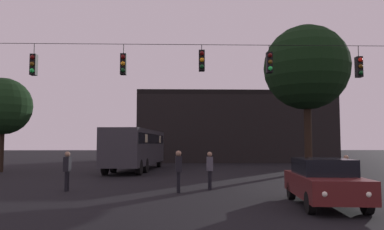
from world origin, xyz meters
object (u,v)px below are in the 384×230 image
(pedestrian_crossing_center, at_px, (210,168))
(city_bus, at_px, (136,145))
(pedestrian_crossing_left, at_px, (347,171))
(pedestrian_crossing_right, at_px, (179,169))
(car_near_right, at_px, (324,181))
(tree_left_silhouette, at_px, (3,106))
(tree_behind_building, at_px, (306,68))
(pedestrian_near_bus, at_px, (67,169))

(pedestrian_crossing_center, bearing_deg, city_bus, 111.47)
(pedestrian_crossing_left, height_order, pedestrian_crossing_right, pedestrian_crossing_right)
(car_near_right, distance_m, tree_left_silhouette, 23.26)
(city_bus, relative_size, pedestrian_crossing_left, 7.34)
(tree_behind_building, bearing_deg, pedestrian_near_bus, -143.83)
(pedestrian_near_bus, bearing_deg, tree_left_silhouette, 126.03)
(pedestrian_crossing_right, relative_size, tree_behind_building, 0.16)
(city_bus, height_order, pedestrian_crossing_left, city_bus)
(pedestrian_crossing_left, bearing_deg, city_bus, 129.33)
(pedestrian_crossing_right, height_order, pedestrian_near_bus, pedestrian_crossing_right)
(city_bus, bearing_deg, pedestrian_crossing_center, -68.53)
(city_bus, distance_m, car_near_right, 18.09)
(car_near_right, bearing_deg, tree_left_silhouette, 139.38)
(car_near_right, height_order, pedestrian_crossing_left, pedestrian_crossing_left)
(pedestrian_near_bus, bearing_deg, tree_behind_building, 36.17)
(car_near_right, xyz_separation_m, pedestrian_near_bus, (-9.49, 4.04, 0.15))
(car_near_right, height_order, tree_left_silhouette, tree_left_silhouette)
(tree_behind_building, bearing_deg, city_bus, 170.42)
(city_bus, bearing_deg, pedestrian_crossing_right, -75.74)
(pedestrian_near_bus, xyz_separation_m, tree_behind_building, (13.78, 10.07, 6.46))
(pedestrian_crossing_left, distance_m, tree_left_silhouette, 23.09)
(city_bus, xyz_separation_m, tree_left_silhouette, (-9.40, -1.26, 2.79))
(pedestrian_crossing_left, bearing_deg, car_near_right, -123.12)
(pedestrian_crossing_center, xyz_separation_m, tree_behind_building, (7.68, 9.68, 6.47))
(pedestrian_near_bus, bearing_deg, city_bus, 83.04)
(city_bus, height_order, tree_behind_building, tree_behind_building)
(pedestrian_crossing_center, xyz_separation_m, pedestrian_crossing_right, (-1.36, -1.06, 0.05))
(tree_behind_building, bearing_deg, car_near_right, -106.92)
(city_bus, bearing_deg, pedestrian_crossing_left, -50.67)
(car_near_right, distance_m, pedestrian_crossing_left, 4.27)
(city_bus, relative_size, pedestrian_near_bus, 6.70)
(pedestrian_crossing_left, bearing_deg, pedestrian_crossing_center, 171.45)
(tree_behind_building, bearing_deg, pedestrian_crossing_center, -128.41)
(pedestrian_crossing_left, relative_size, tree_behind_building, 0.15)
(car_near_right, bearing_deg, pedestrian_crossing_right, 144.59)
(city_bus, xyz_separation_m, car_near_right, (8.00, -16.19, -1.07))
(pedestrian_crossing_left, xyz_separation_m, tree_left_silhouette, (-19.74, 11.35, 3.80))
(pedestrian_crossing_center, xyz_separation_m, tree_left_silhouette, (-14.03, 10.49, 3.73))
(city_bus, distance_m, pedestrian_near_bus, 12.27)
(pedestrian_crossing_right, bearing_deg, car_near_right, -35.41)
(tree_left_silhouette, xyz_separation_m, tree_behind_building, (21.70, -0.81, 2.75))
(pedestrian_crossing_left, distance_m, pedestrian_near_bus, 11.83)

